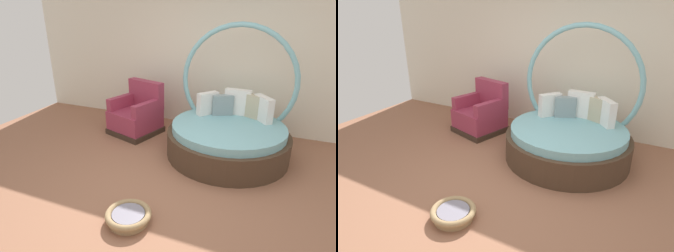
{
  "view_description": "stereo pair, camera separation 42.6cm",
  "coord_description": "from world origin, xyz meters",
  "views": [
    {
      "loc": [
        1.17,
        -2.83,
        2.17
      ],
      "look_at": [
        -0.33,
        0.81,
        0.55
      ],
      "focal_mm": 30.56,
      "sensor_mm": 36.0,
      "label": 1
    },
    {
      "loc": [
        1.56,
        -2.65,
        2.17
      ],
      "look_at": [
        -0.33,
        0.81,
        0.55
      ],
      "focal_mm": 30.56,
      "sensor_mm": 36.0,
      "label": 2
    }
  ],
  "objects": [
    {
      "name": "back_wall",
      "position": [
        0.0,
        2.49,
        1.46
      ],
      "size": [
        8.0,
        0.12,
        2.93
      ],
      "primitive_type": "cube",
      "color": "silver",
      "rests_on": "ground_plane"
    },
    {
      "name": "red_armchair",
      "position": [
        -1.27,
        1.57,
        0.33
      ],
      "size": [
        1.0,
        1.0,
        0.94
      ],
      "color": "#38281E",
      "rests_on": "ground_plane"
    },
    {
      "name": "pet_basket",
      "position": [
        -0.19,
        -0.67,
        0.07
      ],
      "size": [
        0.51,
        0.51,
        0.13
      ],
      "color": "#9E7F56",
      "rests_on": "ground_plane"
    },
    {
      "name": "ground_plane",
      "position": [
        0.0,
        0.0,
        -0.01
      ],
      "size": [
        8.0,
        8.0,
        0.02
      ],
      "primitive_type": "cube",
      "color": "#936047"
    },
    {
      "name": "round_daybed",
      "position": [
        0.48,
        1.37,
        0.38
      ],
      "size": [
        1.89,
        1.89,
        2.0
      ],
      "color": "#473323",
      "rests_on": "ground_plane"
    }
  ]
}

